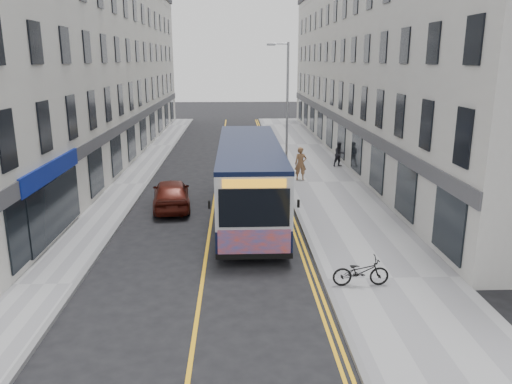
{
  "coord_description": "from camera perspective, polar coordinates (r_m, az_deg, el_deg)",
  "views": [
    {
      "loc": [
        1.14,
        -16.06,
        7.04
      ],
      "look_at": [
        1.98,
        4.29,
        1.6
      ],
      "focal_mm": 35.0,
      "sensor_mm": 36.0,
      "label": 1
    }
  ],
  "objects": [
    {
      "name": "ground",
      "position": [
        17.57,
        -5.95,
        -8.75
      ],
      "size": [
        140.0,
        140.0,
        0.0
      ],
      "primitive_type": "plane",
      "color": "black",
      "rests_on": "ground"
    },
    {
      "name": "pavement_east",
      "position": [
        29.36,
        7.74,
        1.06
      ],
      "size": [
        4.5,
        64.0,
        0.12
      ],
      "primitive_type": "cube",
      "color": "#959598",
      "rests_on": "ground"
    },
    {
      "name": "pavement_west",
      "position": [
        29.56,
        -14.28,
        0.82
      ],
      "size": [
        2.0,
        64.0,
        0.12
      ],
      "primitive_type": "cube",
      "color": "#959598",
      "rests_on": "ground"
    },
    {
      "name": "kerb_east",
      "position": [
        29.05,
        3.37,
        1.04
      ],
      "size": [
        0.18,
        64.0,
        0.13
      ],
      "primitive_type": "cube",
      "color": "slate",
      "rests_on": "ground"
    },
    {
      "name": "kerb_west",
      "position": [
        29.36,
        -12.37,
        0.86
      ],
      "size": [
        0.18,
        64.0,
        0.13
      ],
      "primitive_type": "cube",
      "color": "slate",
      "rests_on": "ground"
    },
    {
      "name": "road_centre_line",
      "position": [
        28.95,
        -4.54,
        0.84
      ],
      "size": [
        0.12,
        64.0,
        0.01
      ],
      "primitive_type": "cube",
      "color": "#F8AE16",
      "rests_on": "ground"
    },
    {
      "name": "road_dbl_yellow_inner",
      "position": [
        29.02,
        2.48,
        0.91
      ],
      "size": [
        0.1,
        64.0,
        0.01
      ],
      "primitive_type": "cube",
      "color": "#F8AE16",
      "rests_on": "ground"
    },
    {
      "name": "road_dbl_yellow_outer",
      "position": [
        29.04,
        2.87,
        0.91
      ],
      "size": [
        0.1,
        64.0,
        0.01
      ],
      "primitive_type": "cube",
      "color": "#F8AE16",
      "rests_on": "ground"
    },
    {
      "name": "terrace_east",
      "position": [
        38.48,
        13.66,
        13.74
      ],
      "size": [
        6.0,
        46.0,
        13.0
      ],
      "primitive_type": "cube",
      "color": "silver",
      "rests_on": "ground"
    },
    {
      "name": "terrace_west",
      "position": [
        38.42,
        -18.17,
        13.43
      ],
      "size": [
        6.0,
        46.0,
        13.0
      ],
      "primitive_type": "cube",
      "color": "silver",
      "rests_on": "ground"
    },
    {
      "name": "streetlamp",
      "position": [
        30.32,
        3.44,
        9.9
      ],
      "size": [
        1.32,
        0.18,
        8.0
      ],
      "color": "#999CA2",
      "rests_on": "ground"
    },
    {
      "name": "city_bus",
      "position": [
        22.57,
        -0.76,
        1.72
      ],
      "size": [
        2.75,
        11.8,
        3.43
      ],
      "color": "black",
      "rests_on": "ground"
    },
    {
      "name": "bicycle",
      "position": [
        16.18,
        11.89,
        -8.89
      ],
      "size": [
        1.79,
        0.64,
        0.94
      ],
      "primitive_type": "imported",
      "rotation": [
        0.0,
        0.0,
        1.58
      ],
      "color": "black",
      "rests_on": "pavement_east"
    },
    {
      "name": "pedestrian_near",
      "position": [
        29.46,
        5.12,
        3.24
      ],
      "size": [
        0.73,
        0.5,
        1.94
      ],
      "primitive_type": "imported",
      "rotation": [
        0.0,
        0.0,
        -0.04
      ],
      "color": "#8D6240",
      "rests_on": "pavement_east"
    },
    {
      "name": "pedestrian_far",
      "position": [
        33.56,
        9.51,
        4.27
      ],
      "size": [
        0.95,
        0.84,
        1.64
      ],
      "primitive_type": "imported",
      "rotation": [
        0.0,
        0.0,
        0.32
      ],
      "color": "black",
      "rests_on": "pavement_east"
    },
    {
      "name": "car_white",
      "position": [
        40.43,
        -1.37,
        5.89
      ],
      "size": [
        1.52,
        4.12,
        1.35
      ],
      "primitive_type": "imported",
      "rotation": [
        0.0,
        0.0,
        0.02
      ],
      "color": "silver",
      "rests_on": "ground"
    },
    {
      "name": "car_maroon",
      "position": [
        24.47,
        -9.65,
        -0.2
      ],
      "size": [
        2.26,
        4.49,
        1.47
      ],
      "primitive_type": "imported",
      "rotation": [
        0.0,
        0.0,
        3.27
      ],
      "color": "#50150D",
      "rests_on": "ground"
    }
  ]
}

